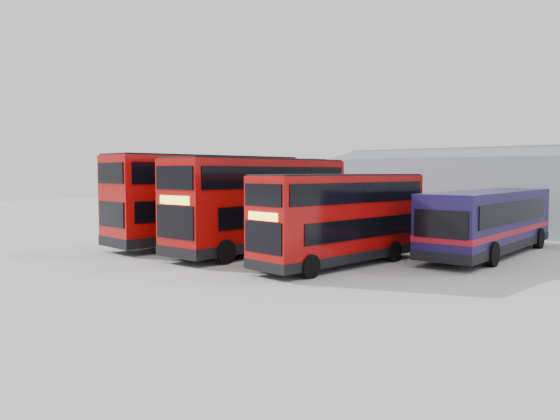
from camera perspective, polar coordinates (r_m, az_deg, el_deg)
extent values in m
plane|color=#A7A6A1|center=(27.42, -1.08, -4.49)|extent=(120.00, 120.00, 0.00)
cube|color=navy|center=(49.93, -0.05, 2.23)|extent=(12.00, 8.00, 5.00)
cube|color=slate|center=(49.92, -0.05, 5.15)|extent=(12.30, 8.30, 0.15)
cube|color=#53A3EB|center=(46.81, -3.22, 2.71)|extent=(3.96, 0.15, 1.40)
cube|color=gray|center=(41.84, 25.95, 1.48)|extent=(30.00, 12.00, 5.00)
cube|color=slate|center=(39.12, 25.13, 5.39)|extent=(30.50, 6.33, 1.29)
cube|color=slate|center=(44.56, 26.88, 5.12)|extent=(30.50, 6.33, 1.29)
cube|color=#9F0909|center=(30.78, -7.54, 1.34)|extent=(4.03, 11.88, 4.49)
cube|color=black|center=(30.94, -7.51, -2.41)|extent=(4.08, 11.93, 0.50)
cube|color=black|center=(29.42, -6.57, 0.20)|extent=(1.13, 9.82, 1.05)
cube|color=black|center=(31.69, -9.71, 0.44)|extent=(1.13, 9.82, 1.05)
cube|color=black|center=(29.64, -5.92, 3.88)|extent=(1.25, 10.92, 1.05)
cube|color=black|center=(31.88, -9.10, 3.86)|extent=(1.25, 10.92, 1.05)
cube|color=black|center=(34.65, 0.20, 0.61)|extent=(2.49, 0.33, 1.50)
cube|color=black|center=(34.59, 0.20, 3.91)|extent=(2.49, 0.33, 1.05)
cube|color=#FCFF35|center=(34.62, 0.21, 2.26)|extent=(1.99, 0.26, 0.39)
cube|color=black|center=(27.69, -17.22, -0.42)|extent=(2.43, 0.32, 1.22)
cube|color=black|center=(27.61, -17.31, 3.71)|extent=(2.43, 0.32, 1.00)
cube|color=black|center=(30.76, -7.58, 5.56)|extent=(3.84, 11.70, 0.11)
cylinder|color=black|center=(32.57, -0.39, -2.11)|extent=(0.48, 1.19, 1.15)
cylinder|color=black|center=(34.51, -3.48, -1.78)|extent=(0.48, 1.19, 1.15)
cylinder|color=black|center=(28.17, -10.64, -3.14)|extent=(0.48, 1.19, 1.15)
cylinder|color=black|center=(30.40, -13.46, -2.66)|extent=(0.48, 1.19, 1.15)
cube|color=#9F0909|center=(27.53, -1.97, 0.79)|extent=(2.76, 11.11, 4.27)
cube|color=black|center=(27.70, -1.96, -3.19)|extent=(2.81, 11.15, 0.47)
cube|color=black|center=(28.77, -3.40, -0.07)|extent=(0.16, 9.39, 1.00)
cube|color=black|center=(27.01, 0.75, -0.33)|extent=(0.16, 9.39, 1.00)
cube|color=black|center=(28.39, -4.00, 3.49)|extent=(0.17, 10.45, 1.00)
cube|color=black|center=(26.61, 0.18, 3.47)|extent=(0.17, 10.45, 1.00)
cube|color=black|center=(23.72, -10.94, -1.27)|extent=(2.37, 0.08, 1.42)
cube|color=black|center=(23.62, -11.00, 3.33)|extent=(2.37, 0.08, 1.00)
cube|color=#FCFF35|center=(23.64, -10.99, 1.03)|extent=(1.90, 0.06, 0.37)
cube|color=black|center=(31.92, 4.68, 0.13)|extent=(2.32, 0.08, 1.16)
cube|color=black|center=(31.85, 4.70, 3.54)|extent=(2.32, 0.08, 0.95)
cube|color=black|center=(27.49, -1.98, 5.29)|extent=(2.60, 10.95, 0.11)
cylinder|color=black|center=(25.93, -9.75, -3.81)|extent=(0.35, 1.10, 1.10)
cylinder|color=black|center=(24.07, -5.82, -4.37)|extent=(0.35, 1.10, 1.10)
cylinder|color=black|center=(30.63, -0.25, -2.56)|extent=(0.35, 1.10, 1.10)
cylinder|color=black|center=(29.08, 3.58, -2.92)|extent=(0.35, 1.10, 1.10)
cube|color=#9F0909|center=(23.76, 6.53, -0.72)|extent=(3.27, 9.49, 3.58)
cube|color=black|center=(23.94, 6.50, -4.57)|extent=(3.31, 9.53, 0.40)
cube|color=black|center=(24.78, 5.02, -1.49)|extent=(0.96, 7.83, 0.84)
cube|color=black|center=(23.39, 9.20, -1.85)|extent=(0.96, 7.83, 0.84)
cube|color=black|center=(24.42, 4.50, 1.97)|extent=(1.06, 8.71, 0.84)
cube|color=black|center=(23.00, 8.72, 1.81)|extent=(1.06, 8.71, 0.84)
cube|color=black|center=(20.43, -1.79, -2.90)|extent=(1.98, 0.27, 1.19)
cube|color=black|center=(20.30, -1.80, 1.57)|extent=(1.98, 0.27, 0.84)
cube|color=#FCFF35|center=(20.34, -1.82, -0.67)|extent=(1.59, 0.22, 0.31)
cube|color=black|center=(27.56, 12.66, -1.20)|extent=(1.94, 0.27, 0.97)
cube|color=black|center=(27.47, 12.71, 2.11)|extent=(1.94, 0.27, 0.80)
cube|color=black|center=(23.68, 6.56, 3.65)|extent=(3.13, 9.34, 0.09)
cylinder|color=black|center=(22.32, -0.91, -5.24)|extent=(0.39, 0.95, 0.92)
cylinder|color=black|center=(20.85, 3.12, -5.91)|extent=(0.39, 0.95, 0.92)
cylinder|color=black|center=(26.42, 7.93, -3.84)|extent=(0.39, 0.95, 0.92)
cylinder|color=black|center=(25.19, 11.76, -4.27)|extent=(0.39, 0.95, 0.92)
cube|color=#120E3F|center=(28.36, 21.01, -0.92)|extent=(2.72, 11.48, 2.76)
cube|color=black|center=(28.49, 20.95, -3.31)|extent=(2.77, 11.52, 0.42)
cube|color=maroon|center=(28.41, 20.99, -1.92)|extent=(2.76, 11.51, 0.26)
cube|color=black|center=(27.64, 23.42, -0.19)|extent=(0.15, 9.58, 0.99)
cube|color=black|center=(28.49, 18.31, 0.06)|extent=(0.15, 9.58, 0.99)
cube|color=black|center=(33.83, 24.14, 0.06)|extent=(2.34, 0.08, 1.35)
cube|color=black|center=(22.99, 16.43, -1.45)|extent=(2.29, 0.08, 1.15)
cylinder|color=black|center=(32.01, 25.42, -2.67)|extent=(0.34, 1.09, 1.08)
cylinder|color=black|center=(32.71, 21.17, -2.42)|extent=(0.34, 1.09, 1.08)
cylinder|color=black|center=(25.06, 21.28, -4.31)|extent=(0.34, 1.09, 1.08)
cylinder|color=black|center=(25.94, 16.03, -3.92)|extent=(0.34, 1.09, 1.08)
cube|color=white|center=(46.03, -6.52, 0.67)|extent=(3.83, 6.00, 2.12)
cube|color=black|center=(44.82, -9.74, 0.98)|extent=(1.93, 0.67, 0.78)
cube|color=black|center=(46.27, -9.14, 1.08)|extent=(0.36, 0.97, 0.67)
cube|color=black|center=(44.20, -7.93, 0.96)|extent=(0.36, 0.97, 0.67)
cylinder|color=black|center=(46.25, -9.21, -0.57)|extent=(0.50, 0.85, 0.80)
cylinder|color=black|center=(44.31, -8.08, -0.76)|extent=(0.50, 0.85, 0.80)
cylinder|color=black|center=(47.92, -5.06, -0.38)|extent=(0.50, 0.85, 0.80)
cylinder|color=black|center=(46.04, -3.80, -0.55)|extent=(0.50, 0.85, 0.80)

